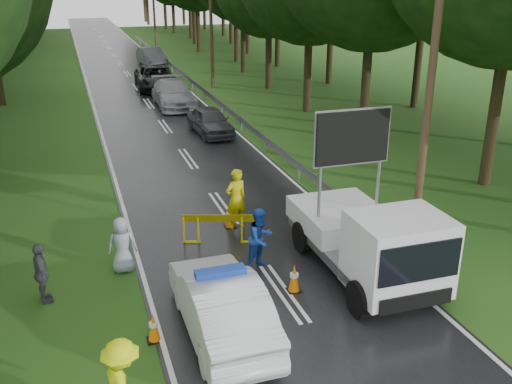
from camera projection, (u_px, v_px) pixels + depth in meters
name	position (u px, v px, depth m)	size (l,w,h in m)	color
ground	(283.00, 293.00, 14.81)	(160.00, 160.00, 0.00)	#1C4F16
road	(137.00, 87.00, 41.39)	(7.00, 140.00, 0.02)	black
guardrail	(187.00, 77.00, 41.98)	(0.12, 60.06, 0.70)	gray
utility_pole_near	(432.00, 74.00, 16.28)	(1.40, 0.24, 10.00)	#453520
utility_pole_mid	(211.00, 14.00, 39.31)	(1.40, 0.24, 10.00)	#453520
police_sedan	(221.00, 305.00, 12.90)	(1.62, 4.61, 1.67)	silver
work_truck	(371.00, 240.00, 15.06)	(2.49, 5.48, 4.35)	gray
barrier	(220.00, 222.00, 17.28)	(2.20, 0.75, 0.95)	yellow
officer	(236.00, 199.00, 18.25)	(0.74, 0.48, 2.02)	#D4C80B
civilian	(261.00, 239.00, 15.77)	(0.87, 0.68, 1.79)	#1B48B2
bystander_mid	(42.00, 274.00, 14.14)	(0.94, 0.39, 1.61)	#3F4146
bystander_right	(122.00, 245.00, 15.63)	(0.78, 0.51, 1.60)	#8C99A8
queue_car_first	(210.00, 121.00, 29.08)	(1.63, 4.05, 1.38)	#383A3F
queue_car_second	(174.00, 94.00, 35.07)	(2.24, 5.50, 1.60)	#919298
queue_car_third	(156.00, 78.00, 40.35)	(2.65, 5.76, 1.60)	black
queue_car_fourth	(152.00, 57.00, 50.49)	(1.68, 4.81, 1.58)	#464B4F
cone_near_left	(154.00, 327.00, 12.78)	(0.34, 0.34, 0.71)	black
cone_center	(294.00, 278.00, 14.76)	(0.37, 0.37, 0.79)	black
cone_far	(230.00, 217.00, 18.49)	(0.37, 0.37, 0.78)	black
cone_left_mid	(202.00, 285.00, 14.53)	(0.34, 0.34, 0.71)	black
cone_right	(302.00, 205.00, 19.36)	(0.38, 0.38, 0.80)	black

